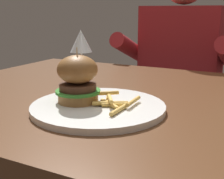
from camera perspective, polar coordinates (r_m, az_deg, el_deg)
name	(u,v)px	position (r m, az deg, el deg)	size (l,w,h in m)	color
dining_table	(140,129)	(0.86, 5.13, -7.12)	(1.24, 0.86, 0.74)	#56331C
main_plate	(98,107)	(0.71, -2.55, -3.24)	(0.31, 0.31, 0.01)	white
burger_sandwich	(78,79)	(0.72, -6.30, 1.96)	(0.10, 0.10, 0.13)	#9E6B38
fries_pile	(114,102)	(0.69, 0.30, -2.33)	(0.09, 0.13, 0.03)	gold
wine_glass	(81,44)	(0.93, -5.69, 8.35)	(0.07, 0.07, 0.17)	silver
diner_person	(179,95)	(1.55, 12.08, -0.92)	(0.51, 0.36, 1.18)	#282833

